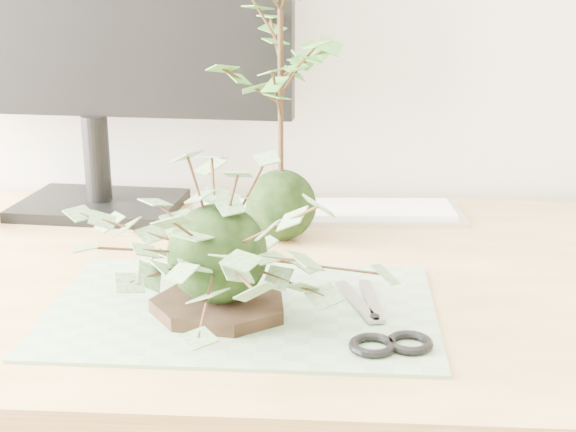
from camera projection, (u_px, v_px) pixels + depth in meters
The scene contains 8 objects.
desk at pixel (286, 334), 1.04m from camera, with size 1.60×0.70×0.74m.
cutting_mat at pixel (242, 309), 0.89m from camera, with size 0.43×0.28×0.00m, color gray.
stone_dish at pixel (219, 307), 0.87m from camera, with size 0.16×0.16×0.01m, color black.
ivy_kokedama at pixel (216, 208), 0.84m from camera, with size 0.34×0.34×0.22m.
maple_kokedama at pixel (280, 28), 1.05m from camera, with size 0.28×0.28×0.41m.
keyboard at pixel (326, 212), 1.23m from camera, with size 0.42×0.15×0.02m.
monitor at pixel (88, 7), 1.19m from camera, with size 0.61×0.20×0.54m.
scissors at pixel (378, 334), 0.82m from camera, with size 0.09×0.20×0.01m.
Camera 1 is at (0.06, 0.28, 1.10)m, focal length 50.00 mm.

